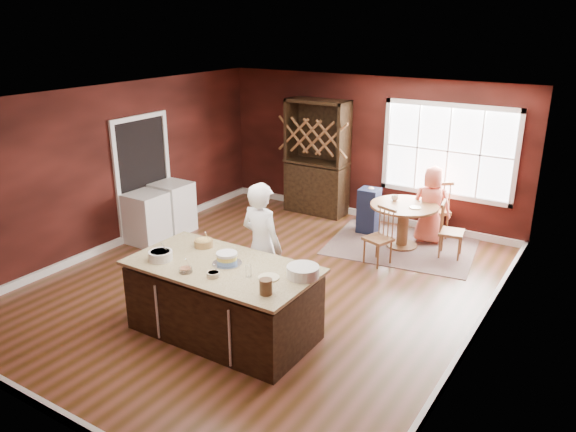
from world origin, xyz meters
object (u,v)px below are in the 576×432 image
Objects in this scene: kitchen_island at (223,301)px; hutch at (317,158)px; toddler at (372,189)px; dryer at (173,207)px; chair_east at (452,230)px; washer at (147,218)px; chair_north at (435,208)px; dining_table at (404,217)px; baker at (262,247)px; layer_cake at (227,258)px; seated_woman at (431,205)px; chair_south at (378,236)px; high_chair at (369,210)px.

kitchen_island is 1.02× the size of hutch.
dryer is at bearing -148.40° from toddler.
washer is (-4.62, -2.17, -0.03)m from chair_east.
hutch is (-2.42, 0.04, 0.58)m from chair_north.
baker is at bearing -105.07° from dining_table.
kitchen_island is at bearing -117.23° from layer_cake.
kitchen_island is 2.03× the size of dining_table.
chair_east is 1.06× the size of washer.
dining_table is at bearing -25.02° from toddler.
baker is at bearing -26.18° from dryer.
hutch is at bearing 60.29° from washer.
kitchen_island is 4.67m from chair_north.
dryer is (-4.11, -1.97, -0.22)m from seated_woman.
dining_table is at bearing 78.08° from layer_cake.
chair_south is 0.86× the size of chair_north.
kitchen_island is 2.59× the size of washer.
baker reaches higher than chair_north.
hutch reaches higher than seated_woman.
seated_woman is 0.60× the size of hutch.
seated_woman is 4.56m from dryer.
seated_woman is 1.53× the size of washer.
baker is 3.63m from seated_woman.
toddler is (-0.68, 1.22, 0.35)m from chair_south.
toddler is at bearing 137.97° from chair_south.
high_chair is (-0.70, 1.19, -0.03)m from chair_south.
kitchen_island is at bearing -90.99° from toddler.
kitchen_island is 0.92m from baker.
layer_cake reaches higher than kitchen_island.
washer is (-3.72, -1.29, -0.02)m from chair_south.
chair_north is at bearing 28.90° from dryer.
kitchen_island is 4.17m from toddler.
chair_east reaches higher than washer.
chair_east is at bearing -15.04° from high_chair.
chair_east is 4.86m from dryer.
seated_woman is at bearing 2.80° from high_chair.
chair_south reaches higher than washer.
baker is at bearing 142.11° from chair_east.
washer is at bearing -141.95° from chair_south.
chair_east is 1.09× the size of high_chair.
chair_south is (0.72, 2.87, -0.53)m from layer_cake.
seated_woman is at bearing 32.47° from washer.
hutch is at bearing 65.93° from chair_east.
toddler is at bearing 89.01° from kitchen_island.
layer_cake reaches higher than chair_south.
hutch reaches higher than washer.
chair_east is (1.63, 3.00, -0.41)m from baker.
high_chair is 3.54m from dryer.
kitchen_island is 4.12m from high_chair.
chair_east is at bearing 86.88° from chair_north.
washer is (-1.68, -2.94, -0.68)m from hutch.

